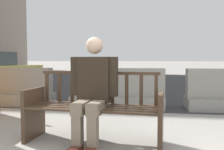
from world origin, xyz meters
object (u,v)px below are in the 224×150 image
at_px(street_bench, 94,111).
at_px(seated_person, 93,88).
at_px(jersey_barrier_centre, 118,91).
at_px(jersey_barrier_left, 9,89).

relative_size(street_bench, seated_person, 1.31).
bearing_deg(jersey_barrier_centre, seated_person, -89.89).
bearing_deg(street_bench, jersey_barrier_left, 138.13).
bearing_deg(jersey_barrier_left, street_bench, -41.87).
xyz_separation_m(seated_person, jersey_barrier_centre, (-0.00, 2.38, -0.35)).
relative_size(jersey_barrier_centre, jersey_barrier_left, 1.00).
distance_m(seated_person, jersey_barrier_centre, 2.41).
relative_size(street_bench, jersey_barrier_centre, 0.86).
distance_m(street_bench, seated_person, 0.30).
bearing_deg(jersey_barrier_centre, jersey_barrier_left, -178.40).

